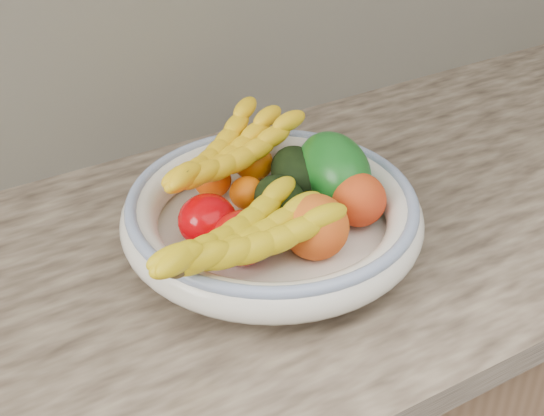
{
  "coord_description": "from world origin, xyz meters",
  "views": [
    {
      "loc": [
        -0.41,
        0.97,
        1.5
      ],
      "look_at": [
        0.0,
        1.66,
        0.96
      ],
      "focal_mm": 50.0,
      "sensor_mm": 36.0,
      "label": 1
    }
  ],
  "objects": [
    {
      "name": "peach_front",
      "position": [
        0.02,
        1.59,
        0.97
      ],
      "size": [
        0.11,
        0.11,
        0.08
      ],
      "primitive_type": "ellipsoid",
      "rotation": [
        0.0,
        0.0,
        -0.37
      ],
      "color": "orange",
      "rests_on": "fruit_bowl"
    },
    {
      "name": "banana_bunch_front",
      "position": [
        -0.08,
        1.59,
        0.98
      ],
      "size": [
        0.29,
        0.17,
        0.08
      ],
      "primitive_type": null,
      "rotation": [
        0.0,
        0.0,
        0.24
      ],
      "color": "yellow",
      "rests_on": "fruit_bowl"
    },
    {
      "name": "peach_right",
      "position": [
        0.1,
        1.61,
        0.97
      ],
      "size": [
        0.08,
        0.08,
        0.07
      ],
      "primitive_type": "ellipsoid",
      "rotation": [
        0.0,
        0.0,
        0.08
      ],
      "color": "orange",
      "rests_on": "fruit_bowl"
    },
    {
      "name": "clementine_back_mid",
      "position": [
        -0.01,
        1.72,
        0.95
      ],
      "size": [
        0.06,
        0.06,
        0.04
      ],
      "primitive_type": "ellipsoid",
      "rotation": [
        0.0,
        0.0,
        -0.35
      ],
      "color": "#F26505",
      "rests_on": "fruit_bowl"
    },
    {
      "name": "avocado_right",
      "position": [
        0.07,
        1.71,
        0.96
      ],
      "size": [
        0.09,
        0.11,
        0.07
      ],
      "primitive_type": "ellipsoid",
      "rotation": [
        0.0,
        0.0,
        -0.19
      ],
      "color": "black",
      "rests_on": "fruit_bowl"
    },
    {
      "name": "clementine_back_left",
      "position": [
        -0.03,
        1.77,
        0.95
      ],
      "size": [
        0.07,
        0.07,
        0.05
      ],
      "primitive_type": "ellipsoid",
      "rotation": [
        0.0,
        0.0,
        0.34
      ],
      "color": "#DD4A04",
      "rests_on": "fruit_bowl"
    },
    {
      "name": "green_mango",
      "position": [
        0.1,
        1.68,
        0.98
      ],
      "size": [
        0.13,
        0.15,
        0.12
      ],
      "primitive_type": "ellipsoid",
      "rotation": [
        0.0,
        0.31,
        -0.14
      ],
      "color": "#0F5114",
      "rests_on": "fruit_bowl"
    },
    {
      "name": "fruit_bowl",
      "position": [
        0.0,
        1.66,
        0.95
      ],
      "size": [
        0.39,
        0.39,
        0.08
      ],
      "color": "silver",
      "rests_on": "kitchen_counter"
    },
    {
      "name": "banana_bunch_back",
      "position": [
        -0.01,
        1.76,
        0.99
      ],
      "size": [
        0.29,
        0.22,
        0.08
      ],
      "primitive_type": null,
      "rotation": [
        0.0,
        0.0,
        0.48
      ],
      "color": "yellow",
      "rests_on": "fruit_bowl"
    },
    {
      "name": "tomato_near_left",
      "position": [
        -0.07,
        1.62,
        0.96
      ],
      "size": [
        0.09,
        0.09,
        0.07
      ],
      "primitive_type": "ellipsoid",
      "rotation": [
        0.0,
        0.0,
        0.19
      ],
      "color": "#BA0909",
      "rests_on": "fruit_bowl"
    },
    {
      "name": "tomato_left",
      "position": [
        -0.09,
        1.67,
        0.96
      ],
      "size": [
        0.09,
        0.09,
        0.07
      ],
      "primitive_type": "ellipsoid",
      "rotation": [
        0.0,
        0.0,
        -0.21
      ],
      "color": "#B60005",
      "rests_on": "fruit_bowl"
    },
    {
      "name": "avocado_center",
      "position": [
        0.01,
        1.66,
        0.96
      ],
      "size": [
        0.07,
        0.1,
        0.06
      ],
      "primitive_type": "ellipsoid",
      "rotation": [
        0.0,
        0.0,
        -0.11
      ],
      "color": "black",
      "rests_on": "fruit_bowl"
    },
    {
      "name": "clementine_back_right",
      "position": [
        0.04,
        1.78,
        0.95
      ],
      "size": [
        0.06,
        0.06,
        0.05
      ],
      "primitive_type": "ellipsoid",
      "rotation": [
        0.0,
        0.0,
        -0.03
      ],
      "color": "orange",
      "rests_on": "fruit_bowl"
    }
  ]
}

